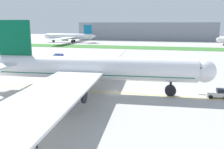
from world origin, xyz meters
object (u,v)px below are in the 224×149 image
object	(u,v)px
airliner_foreground	(90,68)
ground_crew_wingwalker_port	(34,119)
parked_airliner_far_left	(70,37)
pushback_tug	(218,94)
ground_crew_marshaller_front	(44,93)
ground_crew_wingwalker_starboard	(36,141)
service_truck_baggage_loader	(58,56)

from	to	relation	value
airliner_foreground	ground_crew_wingwalker_port	size ratio (longest dim) A/B	53.87
airliner_foreground	parked_airliner_far_left	world-z (taller)	airliner_foreground
pushback_tug	parked_airliner_far_left	world-z (taller)	parked_airliner_far_left
ground_crew_marshaller_front	ground_crew_wingwalker_starboard	world-z (taller)	ground_crew_wingwalker_starboard
ground_crew_wingwalker_port	ground_crew_marshaller_front	distance (m)	15.71
ground_crew_wingwalker_starboard	service_truck_baggage_loader	xyz separation A→B (m)	(-34.81, 78.65, 0.45)
ground_crew_wingwalker_port	pushback_tug	bearing A→B (deg)	35.19
airliner_foreground	ground_crew_marshaller_front	world-z (taller)	airliner_foreground
parked_airliner_far_left	ground_crew_wingwalker_starboard	bearing A→B (deg)	-68.24
pushback_tug	ground_crew_marshaller_front	world-z (taller)	pushback_tug
pushback_tug	parked_airliner_far_left	bearing A→B (deg)	124.07
ground_crew_wingwalker_starboard	pushback_tug	bearing A→B (deg)	46.86
service_truck_baggage_loader	pushback_tug	bearing A→B (deg)	-37.08
service_truck_baggage_loader	ground_crew_wingwalker_starboard	bearing A→B (deg)	-66.13
pushback_tug	ground_crew_wingwalker_starboard	size ratio (longest dim) A/B	3.70
airliner_foreground	service_truck_baggage_loader	xyz separation A→B (m)	(-33.22, 50.35, -4.56)
parked_airliner_far_left	ground_crew_marshaller_front	bearing A→B (deg)	-68.93
airliner_foreground	ground_crew_wingwalker_port	xyz separation A→B (m)	(-3.09, -21.21, -5.01)
ground_crew_wingwalker_port	ground_crew_marshaller_front	world-z (taller)	ground_crew_wingwalker_port
ground_crew_wingwalker_starboard	ground_crew_wingwalker_port	bearing A→B (deg)	123.46
ground_crew_wingwalker_starboard	ground_crew_marshaller_front	bearing A→B (deg)	116.59
pushback_tug	ground_crew_marshaller_front	size ratio (longest dim) A/B	4.03
service_truck_baggage_loader	parked_airliner_far_left	xyz separation A→B (m)	(-36.42, 99.77, 3.80)
airliner_foreground	ground_crew_marshaller_front	xyz separation A→B (m)	(-9.21, -6.74, -5.10)
ground_crew_wingwalker_port	ground_crew_marshaller_front	size ratio (longest dim) A/B	1.10
airliner_foreground	ground_crew_marshaller_front	size ratio (longest dim) A/B	59.16
ground_crew_marshaller_front	ground_crew_wingwalker_starboard	bearing A→B (deg)	-63.41
ground_crew_wingwalker_starboard	parked_airliner_far_left	distance (m)	192.16
pushback_tug	ground_crew_marshaller_front	xyz separation A→B (m)	(-39.51, -9.08, -0.06)
airliner_foreground	service_truck_baggage_loader	bearing A→B (deg)	123.42
ground_crew_marshaller_front	pushback_tug	bearing A→B (deg)	12.94
airliner_foreground	pushback_tug	bearing A→B (deg)	4.42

